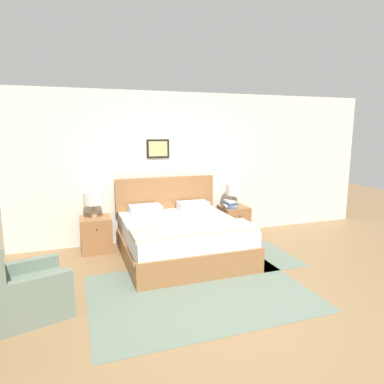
{
  "coord_description": "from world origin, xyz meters",
  "views": [
    {
      "loc": [
        -1.68,
        -2.92,
        1.95
      ],
      "look_at": [
        -0.1,
        1.61,
        1.08
      ],
      "focal_mm": 32.0,
      "sensor_mm": 36.0,
      "label": 1
    }
  ],
  "objects_px": {
    "armchair": "(25,291)",
    "table_lamp_by_door": "(235,190)",
    "table_lamp_near_window": "(93,199)",
    "bed": "(182,237)",
    "nightstand_by_door": "(234,221)",
    "nightstand_near_window": "(96,234)"
  },
  "relations": [
    {
      "from": "table_lamp_by_door",
      "to": "nightstand_near_window",
      "type": "bearing_deg",
      "value": -179.98
    },
    {
      "from": "bed",
      "to": "armchair",
      "type": "distance_m",
      "value": 2.36
    },
    {
      "from": "nightstand_near_window",
      "to": "table_lamp_near_window",
      "type": "distance_m",
      "value": 0.58
    },
    {
      "from": "nightstand_by_door",
      "to": "table_lamp_near_window",
      "type": "relative_size",
      "value": 1.34
    },
    {
      "from": "bed",
      "to": "table_lamp_by_door",
      "type": "relative_size",
      "value": 4.56
    },
    {
      "from": "nightstand_by_door",
      "to": "armchair",
      "type": "bearing_deg",
      "value": -151.12
    },
    {
      "from": "nightstand_near_window",
      "to": "nightstand_by_door",
      "type": "height_order",
      "value": "same"
    },
    {
      "from": "table_lamp_by_door",
      "to": "table_lamp_near_window",
      "type": "bearing_deg",
      "value": 180.0
    },
    {
      "from": "bed",
      "to": "nightstand_near_window",
      "type": "distance_m",
      "value": 1.42
    },
    {
      "from": "table_lamp_near_window",
      "to": "nightstand_near_window",
      "type": "bearing_deg",
      "value": -3.25
    },
    {
      "from": "nightstand_near_window",
      "to": "table_lamp_by_door",
      "type": "distance_m",
      "value": 2.54
    },
    {
      "from": "bed",
      "to": "nightstand_near_window",
      "type": "height_order",
      "value": "bed"
    },
    {
      "from": "armchair",
      "to": "table_lamp_near_window",
      "type": "xyz_separation_m",
      "value": [
        0.82,
        1.83,
        0.57
      ]
    },
    {
      "from": "bed",
      "to": "nightstand_near_window",
      "type": "bearing_deg",
      "value": 150.42
    },
    {
      "from": "bed",
      "to": "nightstand_by_door",
      "type": "xyz_separation_m",
      "value": [
        1.23,
        0.7,
        -0.03
      ]
    },
    {
      "from": "armchair",
      "to": "bed",
      "type": "bearing_deg",
      "value": 101.89
    },
    {
      "from": "nightstand_near_window",
      "to": "table_lamp_near_window",
      "type": "xyz_separation_m",
      "value": [
        -0.02,
        0.0,
        0.58
      ]
    },
    {
      "from": "table_lamp_near_window",
      "to": "armchair",
      "type": "bearing_deg",
      "value": -114.28
    },
    {
      "from": "table_lamp_near_window",
      "to": "table_lamp_by_door",
      "type": "xyz_separation_m",
      "value": [
        2.49,
        0.0,
        0.0
      ]
    },
    {
      "from": "armchair",
      "to": "table_lamp_by_door",
      "type": "relative_size",
      "value": 2.11
    },
    {
      "from": "armchair",
      "to": "nightstand_by_door",
      "type": "xyz_separation_m",
      "value": [
        3.31,
        1.82,
        -0.0
      ]
    },
    {
      "from": "armchair",
      "to": "table_lamp_by_door",
      "type": "bearing_deg",
      "value": 102.26
    }
  ]
}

